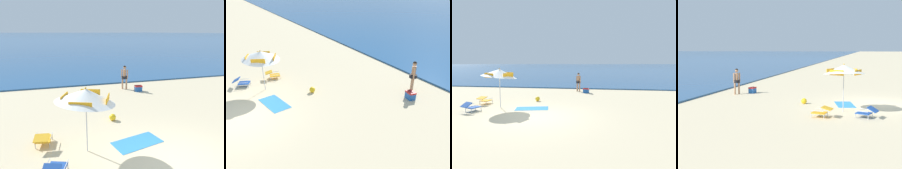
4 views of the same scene
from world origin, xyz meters
TOP-DOWN VIEW (x-y plane):
  - ground_plane at (0.00, 0.00)m, footprint 800.00×800.00m
  - beach_umbrella_striped_main at (-2.57, 1.58)m, footprint 2.56×2.53m
  - lounge_chair_under_umbrella at (-3.66, 0.50)m, footprint 0.80×1.01m
  - lounge_chair_beside_umbrella at (-4.01, 2.36)m, footprint 0.67×0.93m
  - person_standing_near_shore at (1.31, 8.68)m, footprint 0.41×0.41m
  - cooler_box at (2.03, 7.90)m, footprint 0.54×0.42m
  - beach_ball at (-1.02, 3.76)m, footprint 0.31×0.31m
  - beach_towel at (-0.72, 1.63)m, footprint 1.96×1.28m

SIDE VIEW (x-z plane):
  - ground_plane at x=0.00m, z-range 0.00..0.00m
  - beach_towel at x=-0.72m, z-range 0.00..0.01m
  - beach_ball at x=-1.02m, z-range 0.00..0.31m
  - cooler_box at x=2.03m, z-range -0.01..0.42m
  - lounge_chair_under_umbrella at x=-3.66m, z-range 0.01..0.53m
  - lounge_chair_beside_umbrella at x=-4.01m, z-range 0.03..0.52m
  - person_standing_near_shore at x=1.31m, z-range 0.13..1.80m
  - beach_umbrella_striped_main at x=-2.57m, z-range 0.82..3.12m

